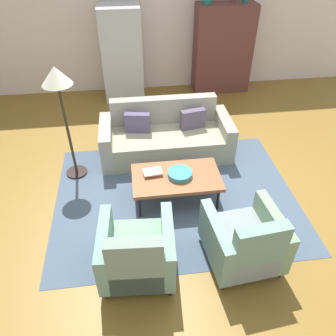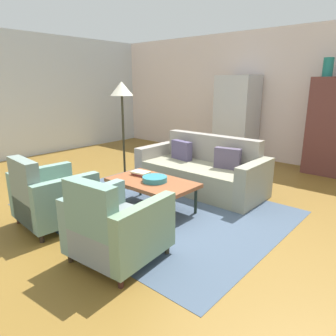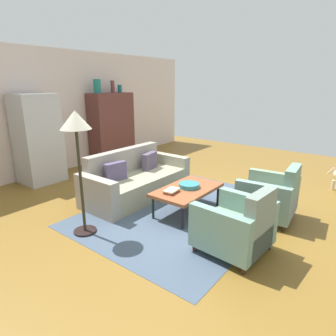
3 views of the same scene
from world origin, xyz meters
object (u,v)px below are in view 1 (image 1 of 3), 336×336
object	(u,v)px
couch	(166,137)
floor_lamp	(58,87)
armchair_left	(137,255)
fruit_bowl	(180,174)
coffee_table	(176,178)
refrigerator	(122,54)
book_stack	(153,172)
cabinet	(223,49)
armchair_right	(246,243)

from	to	relation	value
couch	floor_lamp	distance (m)	1.90
armchair_left	fruit_bowl	world-z (taller)	armchair_left
coffee_table	refrigerator	bearing A→B (deg)	100.40
book_stack	cabinet	size ratio (longest dim) A/B	0.15
coffee_table	cabinet	bearing A→B (deg)	66.46
coffee_table	fruit_bowl	world-z (taller)	fruit_bowl
refrigerator	floor_lamp	size ratio (longest dim) A/B	1.08
armchair_left	fruit_bowl	bearing A→B (deg)	64.88
fruit_bowl	floor_lamp	xyz separation A→B (m)	(-1.50, 0.77, 0.99)
armchair_right	book_stack	distance (m)	1.56
fruit_bowl	cabinet	size ratio (longest dim) A/B	0.19
couch	book_stack	bearing A→B (deg)	74.08
couch	coffee_table	bearing A→B (deg)	90.00
armchair_right	floor_lamp	size ratio (longest dim) A/B	0.51
armchair_right	refrigerator	size ratio (longest dim) A/B	0.48
armchair_left	book_stack	distance (m)	1.29
fruit_bowl	refrigerator	xyz separation A→B (m)	(-0.67, 3.36, 0.47)
armchair_right	refrigerator	bearing A→B (deg)	99.71
couch	book_stack	world-z (taller)	couch
armchair_left	floor_lamp	world-z (taller)	floor_lamp
book_stack	floor_lamp	world-z (taller)	floor_lamp
book_stack	refrigerator	bearing A→B (deg)	95.29
armchair_right	cabinet	size ratio (longest dim) A/B	0.49
coffee_table	floor_lamp	distance (m)	1.96
book_stack	couch	bearing A→B (deg)	74.08
couch	floor_lamp	size ratio (longest dim) A/B	1.22
fruit_bowl	cabinet	xyz separation A→B (m)	(1.46, 3.47, 0.45)
couch	floor_lamp	xyz separation A→B (m)	(-1.45, -0.41, 1.16)
cabinet	refrigerator	bearing A→B (deg)	-177.19
coffee_table	book_stack	world-z (taller)	book_stack
fruit_bowl	book_stack	size ratio (longest dim) A/B	1.23
cabinet	coffee_table	bearing A→B (deg)	-113.54
armchair_left	cabinet	bearing A→B (deg)	69.57
refrigerator	book_stack	bearing A→B (deg)	-84.71
coffee_table	cabinet	world-z (taller)	cabinet
book_stack	armchair_right	bearing A→B (deg)	-53.66
cabinet	floor_lamp	bearing A→B (deg)	-137.73
fruit_bowl	refrigerator	size ratio (longest dim) A/B	0.18
fruit_bowl	book_stack	xyz separation A→B (m)	(-0.36, 0.09, -0.01)
cabinet	floor_lamp	size ratio (longest dim) A/B	1.05
refrigerator	fruit_bowl	bearing A→B (deg)	-78.81
fruit_bowl	floor_lamp	distance (m)	1.96
couch	floor_lamp	bearing A→B (deg)	15.88
book_stack	cabinet	bearing A→B (deg)	61.65
coffee_table	armchair_left	xyz separation A→B (m)	(-0.60, -1.17, -0.04)
coffee_table	refrigerator	size ratio (longest dim) A/B	0.65
armchair_left	book_stack	bearing A→B (deg)	81.03
armchair_left	fruit_bowl	distance (m)	1.34
couch	book_stack	distance (m)	1.16
cabinet	fruit_bowl	bearing A→B (deg)	-112.88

